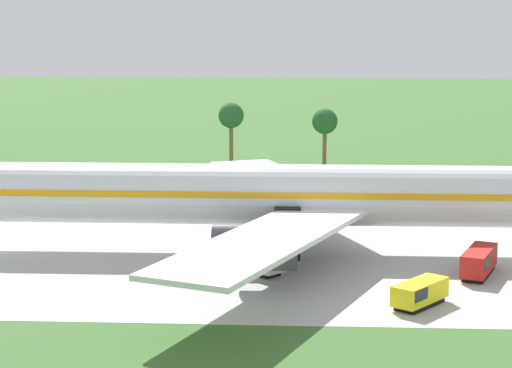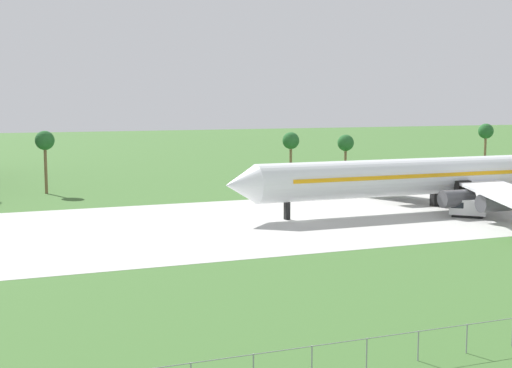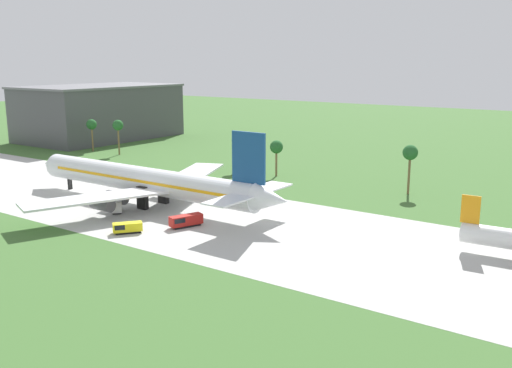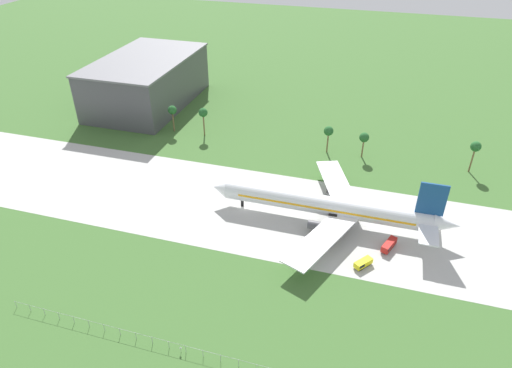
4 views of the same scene
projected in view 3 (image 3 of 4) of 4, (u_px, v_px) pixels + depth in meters
The scene contains 8 objects.
ground_plane at pixel (72, 190), 140.56m from camera, with size 600.00×600.00×0.00m, color #3D662D.
taxiway_strip at pixel (72, 190), 140.56m from camera, with size 320.00×44.00×0.02m.
jet_airliner at pixel (148, 181), 125.05m from camera, with size 73.15×58.38×18.24m.
baggage_tug at pixel (117, 205), 120.38m from camera, with size 5.21×5.05×2.70m.
fuel_truck at pixel (126, 227), 105.56m from camera, with size 4.86×5.45×1.97m.
catering_van at pixel (185, 221), 109.46m from camera, with size 4.23×6.77×2.31m.
terminal_building at pixel (100, 112), 231.00m from camera, with size 36.72×61.20×21.46m.
palm_tree_row at pixel (211, 137), 168.62m from camera, with size 118.17×3.60×11.90m.
Camera 3 is at (115.77, -86.18, 31.52)m, focal length 40.00 mm.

